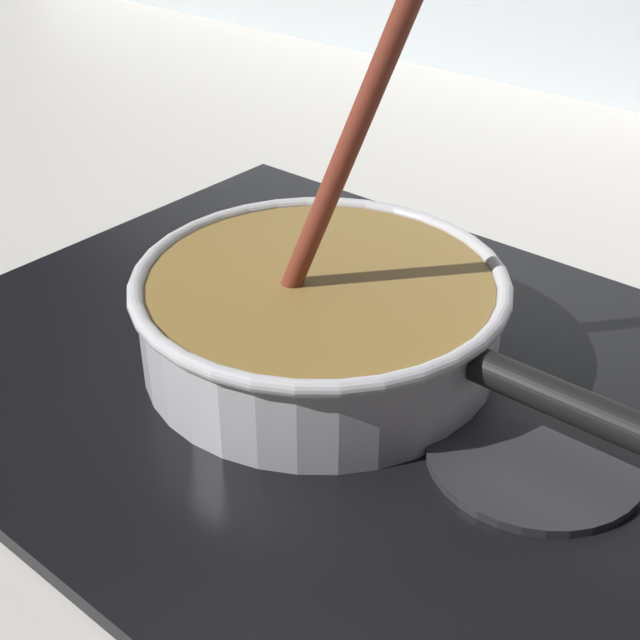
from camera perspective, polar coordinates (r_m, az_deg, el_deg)
ground at (r=0.68m, az=-14.02°, el=-3.69°), size 2.40×1.60×0.04m
hob_plate at (r=0.62m, az=-0.00°, el=-2.93°), size 0.56×0.48×0.01m
burner_ring at (r=0.62m, az=-0.00°, el=-2.17°), size 0.18×0.18×0.01m
spare_burner at (r=0.55m, az=13.75°, el=-8.55°), size 0.13×0.13×0.01m
cooking_pan at (r=0.60m, az=0.17°, el=0.40°), size 0.42×0.26×0.32m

